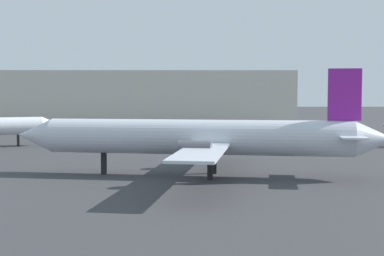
# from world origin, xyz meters

# --- Properties ---
(airplane_on_taxiway) EXTENTS (36.88, 30.16, 10.32)m
(airplane_on_taxiway) POSITION_xyz_m (4.14, 39.47, 3.79)
(airplane_on_taxiway) COLOR silver
(airplane_on_taxiway) RESTS_ON ground_plane
(terminal_building) EXTENTS (80.21, 27.99, 13.72)m
(terminal_building) POSITION_xyz_m (-9.81, 134.70, 6.86)
(terminal_building) COLOR beige
(terminal_building) RESTS_ON ground_plane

